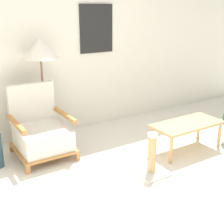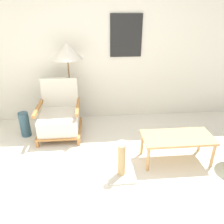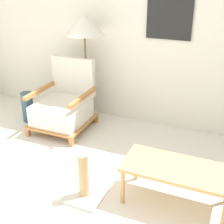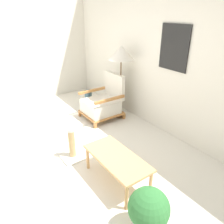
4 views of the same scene
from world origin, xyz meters
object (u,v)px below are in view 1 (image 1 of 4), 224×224
armchair (41,132)px  coffee_table (187,126)px  floor_lamp (40,51)px  scratching_post (152,161)px

armchair → coffee_table: armchair is taller
floor_lamp → scratching_post: size_ratio=2.90×
armchair → coffee_table: size_ratio=0.94×
scratching_post → coffee_table: bearing=17.6°
coffee_table → scratching_post: bearing=-162.4°
floor_lamp → scratching_post: floor_lamp is taller
armchair → floor_lamp: floor_lamp is taller
floor_lamp → scratching_post: 2.02m
armchair → scratching_post: armchair is taller
floor_lamp → armchair: bearing=-119.5°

